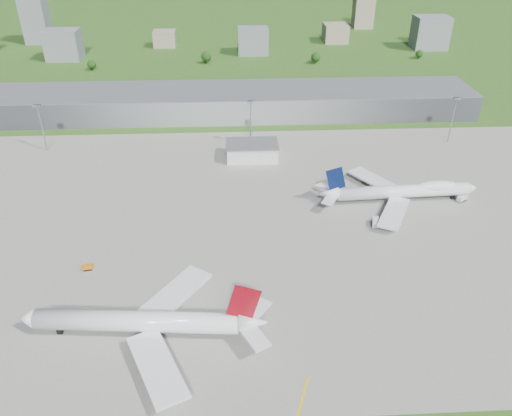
{
  "coord_description": "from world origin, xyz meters",
  "views": [
    {
      "loc": [
        0.33,
        -135.71,
        114.63
      ],
      "look_at": [
        8.86,
        35.5,
        9.0
      ],
      "focal_mm": 35.0,
      "sensor_mm": 36.0,
      "label": 1
    }
  ],
  "objects_px": {
    "airliner_red_twin": "(146,322)",
    "van_white_near": "(375,223)",
    "tug_yellow": "(88,267)",
    "airliner_blue_quad": "(403,191)",
    "van_white_far": "(462,198)"
  },
  "relations": [
    {
      "from": "airliner_red_twin",
      "to": "van_white_near",
      "type": "xyz_separation_m",
      "value": [
        85.76,
        57.27,
        -4.14
      ]
    },
    {
      "from": "airliner_red_twin",
      "to": "van_white_near",
      "type": "height_order",
      "value": "airliner_red_twin"
    },
    {
      "from": "tug_yellow",
      "to": "van_white_near",
      "type": "height_order",
      "value": "van_white_near"
    },
    {
      "from": "van_white_near",
      "to": "airliner_blue_quad",
      "type": "bearing_deg",
      "value": -28.15
    },
    {
      "from": "airliner_red_twin",
      "to": "van_white_far",
      "type": "xyz_separation_m",
      "value": [
        129.55,
        74.94,
        -4.25
      ]
    },
    {
      "from": "van_white_near",
      "to": "tug_yellow",
      "type": "bearing_deg",
      "value": 115.14
    },
    {
      "from": "airliner_blue_quad",
      "to": "airliner_red_twin",
      "type": "bearing_deg",
      "value": -145.82
    },
    {
      "from": "airliner_blue_quad",
      "to": "van_white_far",
      "type": "relative_size",
      "value": 12.73
    },
    {
      "from": "airliner_blue_quad",
      "to": "tug_yellow",
      "type": "distance_m",
      "value": 135.46
    },
    {
      "from": "airliner_red_twin",
      "to": "van_white_near",
      "type": "relative_size",
      "value": 12.37
    },
    {
      "from": "airliner_red_twin",
      "to": "tug_yellow",
      "type": "distance_m",
      "value": 43.11
    },
    {
      "from": "van_white_near",
      "to": "van_white_far",
      "type": "bearing_deg",
      "value": -54.7
    },
    {
      "from": "van_white_near",
      "to": "van_white_far",
      "type": "xyz_separation_m",
      "value": [
        43.79,
        17.67,
        -0.12
      ]
    },
    {
      "from": "airliner_blue_quad",
      "to": "van_white_far",
      "type": "distance_m",
      "value": 27.52
    },
    {
      "from": "airliner_red_twin",
      "to": "van_white_far",
      "type": "distance_m",
      "value": 149.72
    }
  ]
}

